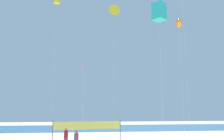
% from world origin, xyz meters
% --- Properties ---
extents(ocean_band, '(120.00, 20.00, 0.01)m').
position_xyz_m(ocean_band, '(0.00, 33.51, 0.00)').
color(ocean_band, '#28608C').
rests_on(ocean_band, ground).
extents(beachgoer_maroon_shirt, '(0.41, 0.41, 1.79)m').
position_xyz_m(beachgoer_maroon_shirt, '(-3.86, 8.80, 0.96)').
color(beachgoer_maroon_shirt, '#7A3872').
rests_on(beachgoer_maroon_shirt, ground).
extents(beachgoer_plum_shirt, '(0.40, 0.40, 1.76)m').
position_xyz_m(beachgoer_plum_shirt, '(-2.82, 6.07, 0.94)').
color(beachgoer_plum_shirt, gold).
rests_on(beachgoer_plum_shirt, ground).
extents(volleyball_net, '(7.94, 1.76, 2.40)m').
position_xyz_m(volleyball_net, '(-1.56, 12.63, 1.64)').
color(volleyball_net, '#4C4C51').
rests_on(volleyball_net, ground).
extents(kite_cyan_box, '(1.28, 1.28, 12.19)m').
position_xyz_m(kite_cyan_box, '(3.72, 2.02, 11.45)').
color(kite_cyan_box, silver).
rests_on(kite_cyan_box, ground).
extents(kite_yellow_delta, '(1.56, 0.59, 17.83)m').
position_xyz_m(kite_yellow_delta, '(1.79, 14.74, 17.05)').
color(kite_yellow_delta, silver).
rests_on(kite_yellow_delta, ground).
extents(kite_orange_inflatable, '(1.25, 1.82, 12.41)m').
position_xyz_m(kite_orange_inflatable, '(6.98, 5.55, 11.92)').
color(kite_orange_inflatable, silver).
rests_on(kite_orange_inflatable, ground).
extents(kite_red_diamond, '(0.41, 0.41, 8.32)m').
position_xyz_m(kite_red_diamond, '(-2.24, 10.63, 7.80)').
color(kite_red_diamond, silver).
rests_on(kite_red_diamond, ground).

